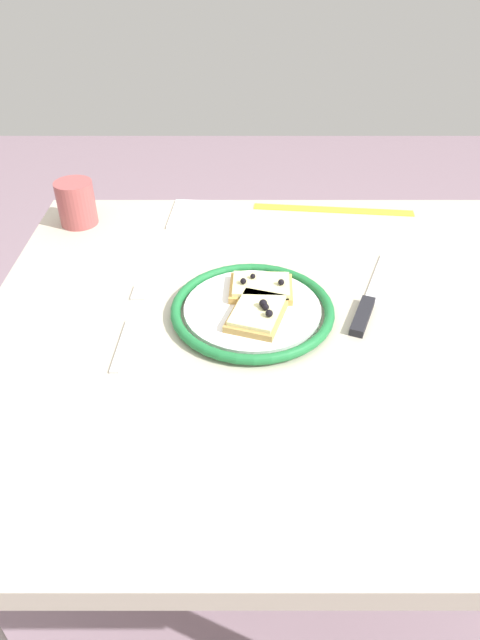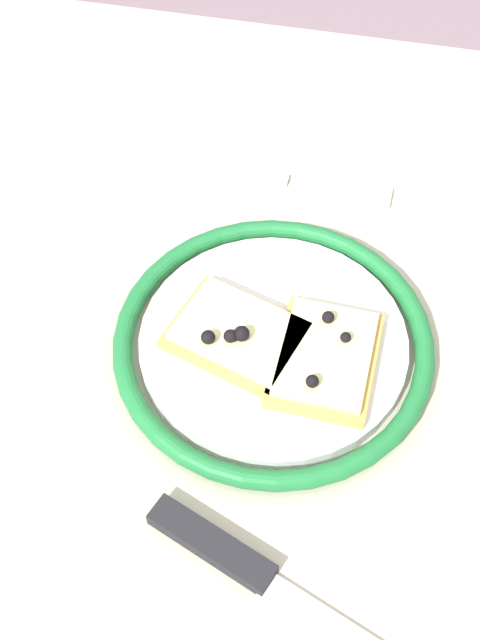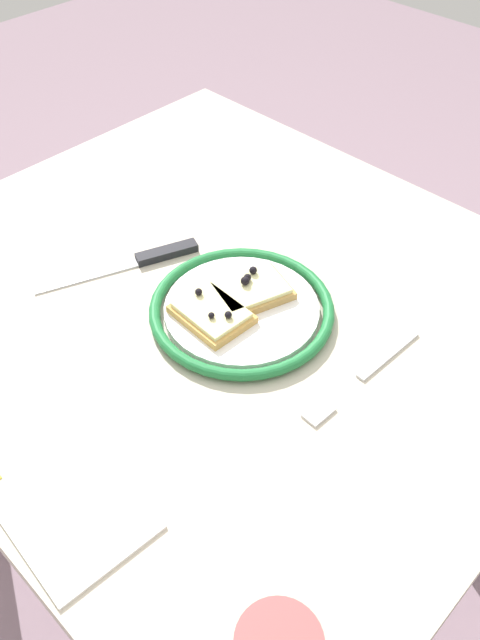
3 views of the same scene
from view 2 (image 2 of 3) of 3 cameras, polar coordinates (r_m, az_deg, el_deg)
The scene contains 6 objects.
dining_table at distance 0.71m, azimuth 0.26°, elevation -10.11°, with size 0.90×0.80×0.76m.
plate at distance 0.64m, azimuth 2.25°, elevation -1.56°, with size 0.24×0.24×0.02m.
pizza_slice_near at distance 0.62m, azimuth -0.08°, elevation -1.02°, with size 0.10×0.12×0.03m.
pizza_slice_far at distance 0.62m, azimuth 5.76°, elevation -2.55°, with size 0.10×0.08×0.03m.
knife at distance 0.56m, azimuth 0.52°, elevation -16.50°, with size 0.11×0.23×0.01m.
fork at distance 0.76m, azimuth 2.72°, elevation 9.43°, with size 0.02×0.20×0.00m.
Camera 2 is at (0.30, 0.06, 1.29)m, focal length 47.62 mm.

